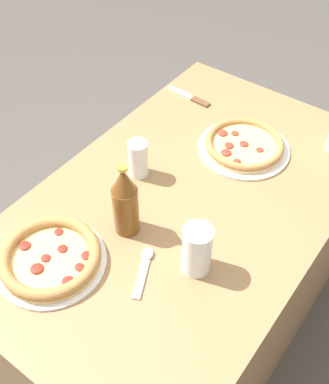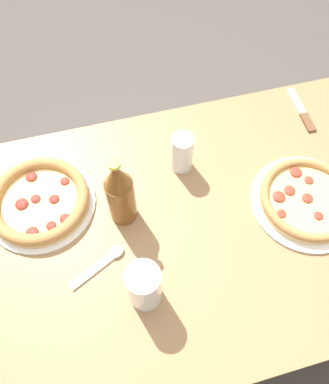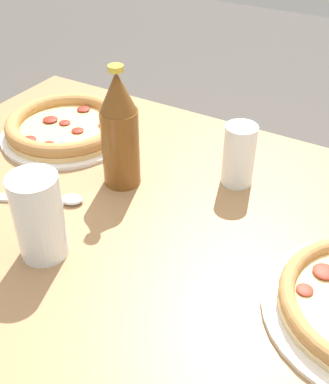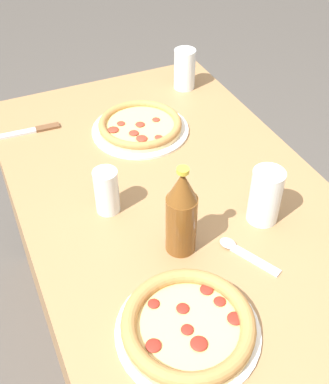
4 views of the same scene
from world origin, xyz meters
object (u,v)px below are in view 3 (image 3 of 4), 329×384
at_px(pizza_margherita, 66,127).
at_px(glass_orange_juice, 240,157).
at_px(glass_cola, 40,221).
at_px(spoon, 54,199).
at_px(beer_bottle, 120,131).

bearing_deg(pizza_margherita, glass_orange_juice, -176.27).
relative_size(glass_cola, spoon, 0.95).
distance_m(glass_cola, spoon, 0.14).
relative_size(glass_orange_juice, beer_bottle, 0.52).
distance_m(glass_cola, glass_orange_juice, 0.39).
relative_size(glass_orange_juice, spoon, 0.79).
height_order(glass_cola, beer_bottle, beer_bottle).
bearing_deg(pizza_margherita, spoon, 124.23).
height_order(glass_orange_juice, spoon, glass_orange_juice).
height_order(pizza_margherita, spoon, pizza_margherita).
bearing_deg(beer_bottle, glass_cola, 91.17).
bearing_deg(glass_cola, pizza_margherita, -55.42).
distance_m(pizza_margherita, beer_bottle, 0.24).
bearing_deg(glass_cola, glass_orange_juice, -119.35).
height_order(glass_orange_juice, beer_bottle, beer_bottle).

